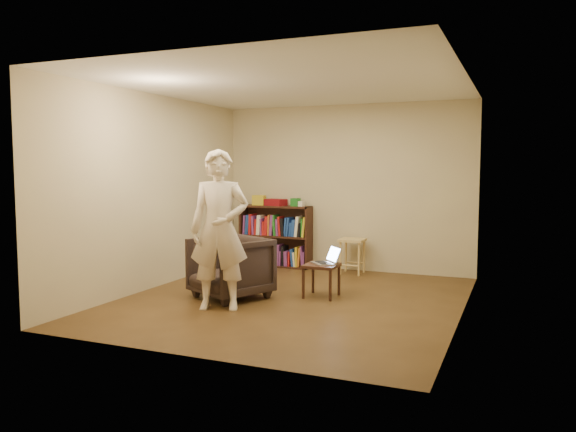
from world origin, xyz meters
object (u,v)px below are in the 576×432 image
at_px(armchair, 230,267).
at_px(stool, 352,246).
at_px(bookshelf, 276,240).
at_px(side_table, 321,270).
at_px(person, 219,230).
at_px(laptop, 327,259).

bearing_deg(armchair, stool, 92.33).
relative_size(bookshelf, side_table, 2.89).
xyz_separation_m(bookshelf, side_table, (1.42, -1.79, -0.09)).
bearing_deg(stool, person, -106.76).
relative_size(stool, side_table, 1.29).
xyz_separation_m(stool, laptop, (0.13, -1.58, 0.04)).
bearing_deg(laptop, stool, 142.56).
xyz_separation_m(laptop, person, (-0.93, -1.08, 0.45)).
bearing_deg(person, armchair, 85.65).
xyz_separation_m(stool, armchair, (-0.95, -2.13, -0.05)).
distance_m(stool, laptop, 1.58).
bearing_deg(side_table, armchair, -154.66).
height_order(bookshelf, person, person).
bearing_deg(bookshelf, armchair, -80.33).
bearing_deg(stool, armchair, -114.10).
bearing_deg(armchair, person, -47.45).
height_order(laptop, person, person).
distance_m(side_table, person, 1.46).
distance_m(side_table, laptop, 0.15).
relative_size(side_table, laptop, 0.96).
xyz_separation_m(armchair, laptop, (1.08, 0.56, 0.09)).
distance_m(laptop, person, 1.50).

